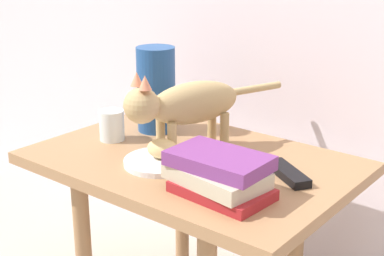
% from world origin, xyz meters
% --- Properties ---
extents(side_table, '(0.81, 0.55, 0.50)m').
position_xyz_m(side_table, '(0.00, 0.00, 0.43)').
color(side_table, '#9E724C').
rests_on(side_table, ground).
extents(plate, '(0.18, 0.18, 0.01)m').
position_xyz_m(plate, '(-0.03, -0.09, 0.51)').
color(plate, white).
rests_on(plate, side_table).
extents(bread_roll, '(0.10, 0.08, 0.05)m').
position_xyz_m(bread_roll, '(-0.03, -0.08, 0.54)').
color(bread_roll, '#E0BC7A').
rests_on(bread_roll, plate).
extents(cat, '(0.20, 0.46, 0.23)m').
position_xyz_m(cat, '(-0.04, 0.01, 0.64)').
color(cat, tan).
rests_on(cat, side_table).
extents(book_stack, '(0.24, 0.16, 0.09)m').
position_xyz_m(book_stack, '(0.18, -0.13, 0.55)').
color(book_stack, maroon).
rests_on(book_stack, side_table).
extents(green_vase, '(0.11, 0.11, 0.25)m').
position_xyz_m(green_vase, '(-0.22, 0.11, 0.63)').
color(green_vase, navy).
rests_on(green_vase, side_table).
extents(candle_jar, '(0.07, 0.07, 0.08)m').
position_xyz_m(candle_jar, '(-0.26, -0.03, 0.54)').
color(candle_jar, silver).
rests_on(candle_jar, side_table).
extents(tv_remote, '(0.15, 0.12, 0.02)m').
position_xyz_m(tv_remote, '(0.26, 0.04, 0.51)').
color(tv_remote, black).
rests_on(tv_remote, side_table).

